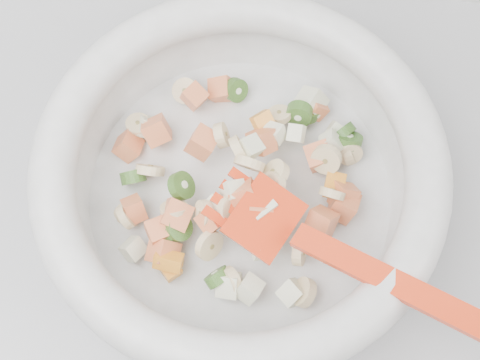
# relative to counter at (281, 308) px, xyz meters

# --- Properties ---
(counter) EXTENTS (2.00, 0.60, 0.90)m
(counter) POSITION_rel_counter_xyz_m (0.00, 0.00, 0.00)
(counter) COLOR gray
(counter) RESTS_ON ground
(mixing_bowl) EXTENTS (0.43, 0.36, 0.12)m
(mixing_bowl) POSITION_rel_counter_xyz_m (-0.07, -0.00, 0.50)
(mixing_bowl) COLOR #B7B6B4
(mixing_bowl) RESTS_ON counter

